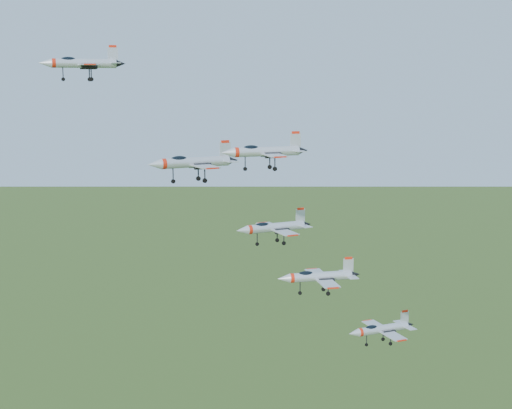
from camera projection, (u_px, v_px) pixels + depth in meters
name	position (u px, v px, depth m)	size (l,w,h in m)	color
jet_lead	(82.00, 63.00, 98.62)	(11.88, 9.76, 3.18)	silver
jet_left_high	(193.00, 162.00, 96.76)	(13.27, 11.06, 3.55)	silver
jet_right_high	(264.00, 151.00, 86.60)	(11.14, 9.17, 2.98)	silver
jet_left_low	(274.00, 227.00, 110.67)	(12.99, 10.79, 3.47)	silver
jet_right_low	(318.00, 276.00, 91.14)	(11.10, 9.24, 2.97)	silver
jet_trail	(381.00, 329.00, 108.96)	(11.66, 9.65, 3.12)	silver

